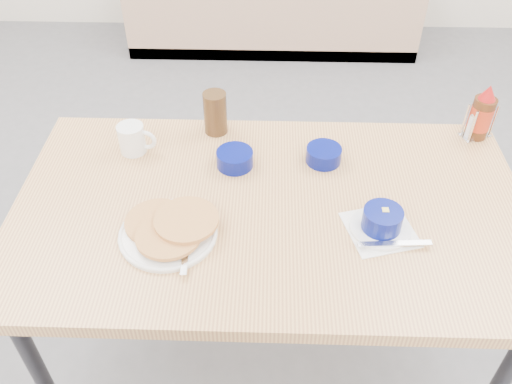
{
  "coord_description": "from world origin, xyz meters",
  "views": [
    {
      "loc": [
        -0.01,
        -0.81,
        1.77
      ],
      "look_at": [
        -0.04,
        0.24,
        0.82
      ],
      "focal_mm": 38.0,
      "sensor_mm": 36.0,
      "label": 1
    }
  ],
  "objects_px": {
    "dining_table": "(270,222)",
    "condiment_caddy": "(478,125)",
    "coffee_mug": "(133,139)",
    "amber_tumbler": "(215,113)",
    "grits_setting": "(382,222)",
    "creamer_bowl": "(235,159)",
    "pancake_plate": "(169,230)",
    "syrup_bottle": "(481,115)",
    "butter_bowl": "(324,155)"
  },
  "relations": [
    {
      "from": "dining_table",
      "to": "condiment_caddy",
      "type": "height_order",
      "value": "condiment_caddy"
    },
    {
      "from": "dining_table",
      "to": "coffee_mug",
      "type": "xyz_separation_m",
      "value": [
        -0.41,
        0.23,
        0.11
      ]
    },
    {
      "from": "condiment_caddy",
      "to": "amber_tumbler",
      "type": "bearing_deg",
      "value": 157.12
    },
    {
      "from": "grits_setting",
      "to": "creamer_bowl",
      "type": "distance_m",
      "value": 0.47
    },
    {
      "from": "amber_tumbler",
      "to": "pancake_plate",
      "type": "bearing_deg",
      "value": -99.94
    },
    {
      "from": "creamer_bowl",
      "to": "syrup_bottle",
      "type": "height_order",
      "value": "syrup_bottle"
    },
    {
      "from": "grits_setting",
      "to": "creamer_bowl",
      "type": "height_order",
      "value": "grits_setting"
    },
    {
      "from": "pancake_plate",
      "to": "butter_bowl",
      "type": "xyz_separation_m",
      "value": [
        0.41,
        0.31,
        0.0
      ]
    },
    {
      "from": "grits_setting",
      "to": "coffee_mug",
      "type": "bearing_deg",
      "value": 155.76
    },
    {
      "from": "dining_table",
      "to": "syrup_bottle",
      "type": "height_order",
      "value": "syrup_bottle"
    },
    {
      "from": "butter_bowl",
      "to": "pancake_plate",
      "type": "bearing_deg",
      "value": -142.66
    },
    {
      "from": "grits_setting",
      "to": "amber_tumbler",
      "type": "bearing_deg",
      "value": 137.27
    },
    {
      "from": "pancake_plate",
      "to": "grits_setting",
      "type": "relative_size",
      "value": 1.2
    },
    {
      "from": "coffee_mug",
      "to": "grits_setting",
      "type": "height_order",
      "value": "coffee_mug"
    },
    {
      "from": "coffee_mug",
      "to": "syrup_bottle",
      "type": "xyz_separation_m",
      "value": [
        1.05,
        0.11,
        0.03
      ]
    },
    {
      "from": "pancake_plate",
      "to": "grits_setting",
      "type": "xyz_separation_m",
      "value": [
        0.54,
        0.03,
        0.01
      ]
    },
    {
      "from": "creamer_bowl",
      "to": "condiment_caddy",
      "type": "height_order",
      "value": "condiment_caddy"
    },
    {
      "from": "butter_bowl",
      "to": "creamer_bowl",
      "type": "bearing_deg",
      "value": -174.0
    },
    {
      "from": "butter_bowl",
      "to": "grits_setting",
      "type": "bearing_deg",
      "value": -65.33
    },
    {
      "from": "pancake_plate",
      "to": "dining_table",
      "type": "bearing_deg",
      "value": 24.36
    },
    {
      "from": "creamer_bowl",
      "to": "condiment_caddy",
      "type": "distance_m",
      "value": 0.77
    },
    {
      "from": "coffee_mug",
      "to": "grits_setting",
      "type": "xyz_separation_m",
      "value": [
        0.7,
        -0.31,
        -0.02
      ]
    },
    {
      "from": "amber_tumbler",
      "to": "syrup_bottle",
      "type": "xyz_separation_m",
      "value": [
        0.82,
        -0.0,
        0.01
      ]
    },
    {
      "from": "dining_table",
      "to": "grits_setting",
      "type": "height_order",
      "value": "grits_setting"
    },
    {
      "from": "pancake_plate",
      "to": "syrup_bottle",
      "type": "height_order",
      "value": "syrup_bottle"
    },
    {
      "from": "syrup_bottle",
      "to": "pancake_plate",
      "type": "bearing_deg",
      "value": -153.03
    },
    {
      "from": "dining_table",
      "to": "butter_bowl",
      "type": "distance_m",
      "value": 0.26
    },
    {
      "from": "amber_tumbler",
      "to": "syrup_bottle",
      "type": "relative_size",
      "value": 0.76
    },
    {
      "from": "pancake_plate",
      "to": "butter_bowl",
      "type": "relative_size",
      "value": 2.56
    },
    {
      "from": "creamer_bowl",
      "to": "coffee_mug",
      "type": "bearing_deg",
      "value": 169.07
    },
    {
      "from": "pancake_plate",
      "to": "coffee_mug",
      "type": "bearing_deg",
      "value": 114.62
    },
    {
      "from": "pancake_plate",
      "to": "syrup_bottle",
      "type": "distance_m",
      "value": 1.01
    },
    {
      "from": "coffee_mug",
      "to": "syrup_bottle",
      "type": "distance_m",
      "value": 1.06
    },
    {
      "from": "coffee_mug",
      "to": "grits_setting",
      "type": "bearing_deg",
      "value": -24.24
    },
    {
      "from": "dining_table",
      "to": "amber_tumbler",
      "type": "distance_m",
      "value": 0.4
    },
    {
      "from": "grits_setting",
      "to": "condiment_caddy",
      "type": "bearing_deg",
      "value": 50.09
    },
    {
      "from": "syrup_bottle",
      "to": "amber_tumbler",
      "type": "bearing_deg",
      "value": 180.0
    },
    {
      "from": "creamer_bowl",
      "to": "condiment_caddy",
      "type": "relative_size",
      "value": 0.96
    },
    {
      "from": "amber_tumbler",
      "to": "syrup_bottle",
      "type": "bearing_deg",
      "value": -0.0
    },
    {
      "from": "coffee_mug",
      "to": "syrup_bottle",
      "type": "bearing_deg",
      "value": 6.0
    },
    {
      "from": "grits_setting",
      "to": "amber_tumbler",
      "type": "height_order",
      "value": "amber_tumbler"
    },
    {
      "from": "grits_setting",
      "to": "syrup_bottle",
      "type": "distance_m",
      "value": 0.56
    },
    {
      "from": "coffee_mug",
      "to": "condiment_caddy",
      "type": "distance_m",
      "value": 1.06
    },
    {
      "from": "condiment_caddy",
      "to": "creamer_bowl",
      "type": "bearing_deg",
      "value": 169.97
    },
    {
      "from": "butter_bowl",
      "to": "condiment_caddy",
      "type": "bearing_deg",
      "value": 16.38
    },
    {
      "from": "coffee_mug",
      "to": "butter_bowl",
      "type": "distance_m",
      "value": 0.57
    },
    {
      "from": "condiment_caddy",
      "to": "grits_setting",
      "type": "bearing_deg",
      "value": -152.79
    },
    {
      "from": "coffee_mug",
      "to": "pancake_plate",
      "type": "bearing_deg",
      "value": -65.38
    },
    {
      "from": "coffee_mug",
      "to": "creamer_bowl",
      "type": "bearing_deg",
      "value": -10.93
    },
    {
      "from": "coffee_mug",
      "to": "condiment_caddy",
      "type": "height_order",
      "value": "condiment_caddy"
    }
  ]
}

